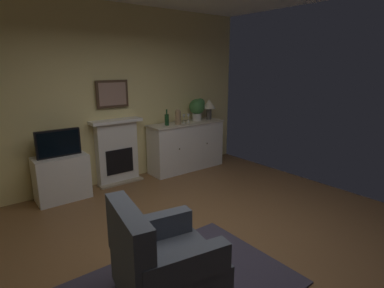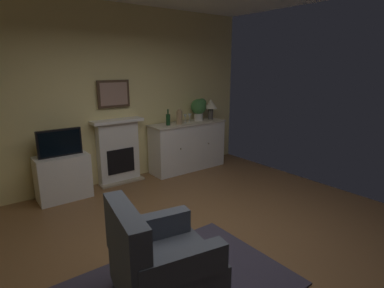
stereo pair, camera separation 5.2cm
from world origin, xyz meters
name	(u,v)px [view 2 (the right image)]	position (x,y,z in m)	size (l,w,h in m)	color
ground_plane	(205,249)	(0.00, 0.00, -0.05)	(5.61, 5.21, 0.10)	brown
wall_rear	(106,96)	(0.00, 2.58, 1.47)	(5.61, 0.06, 2.94)	#EAD68C
fireplace_unit	(118,151)	(0.10, 2.45, 0.55)	(0.87, 0.30, 1.10)	white
framed_picture	(114,94)	(0.10, 2.49, 1.52)	(0.55, 0.04, 0.45)	#473323
sideboard_cabinet	(188,146)	(1.45, 2.27, 0.46)	(1.53, 0.49, 0.92)	white
table_lamp	(211,105)	(2.02, 2.27, 1.20)	(0.26, 0.26, 0.40)	#4C4742
wine_bottle	(168,119)	(1.00, 2.25, 1.03)	(0.08, 0.08, 0.29)	#193F1E
wine_glass_left	(185,117)	(1.37, 2.25, 1.04)	(0.07, 0.07, 0.16)	silver
wine_glass_center	(190,116)	(1.48, 2.25, 1.04)	(0.07, 0.07, 0.16)	silver
vase_decorative	(179,117)	(1.22, 2.22, 1.06)	(0.11, 0.11, 0.28)	#9E7F5B
tv_cabinet	(63,177)	(-0.88, 2.29, 0.34)	(0.75, 0.42, 0.68)	white
tv_set	(60,143)	(-0.88, 2.26, 0.88)	(0.62, 0.07, 0.40)	black
potted_plant_small	(199,107)	(1.76, 2.32, 1.18)	(0.30, 0.30, 0.43)	beige
armchair	(159,262)	(-0.84, -0.42, 0.38)	(0.93, 0.89, 0.92)	#474C56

